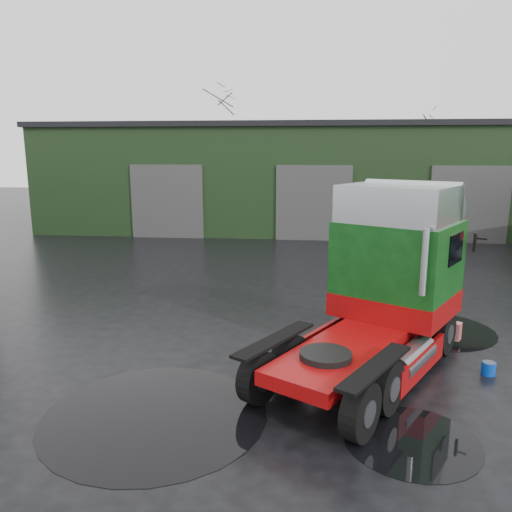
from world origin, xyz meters
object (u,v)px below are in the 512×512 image
Objects in this scene: tree_back_b at (410,163)px; wash_bucket at (489,369)px; tree_back_a at (218,151)px; hero_tractor at (364,285)px; warehouse at (313,176)px.

wash_bucket is at bearing -97.68° from tree_back_b.
wash_bucket is 0.03× the size of tree_back_a.
tree_back_a reaches higher than hero_tractor.
tree_back_a is at bearing 180.00° from tree_back_b.
tree_back_a is 16.03m from tree_back_b.
hero_tractor is at bearing -87.76° from warehouse.
hero_tractor is 3.35m from wash_bucket.
warehouse is 12.90m from tree_back_a.
hero_tractor is 33.44m from tree_back_b.
hero_tractor is (0.89, -22.63, -1.14)m from warehouse.
tree_back_a is at bearing 109.81° from wash_bucket.
tree_back_b is at bearing 51.34° from warehouse.
tree_back_b is (4.36, 32.32, 3.61)m from wash_bucket.
tree_back_a reaches higher than warehouse.
tree_back_b is (8.00, 10.00, 0.59)m from warehouse.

